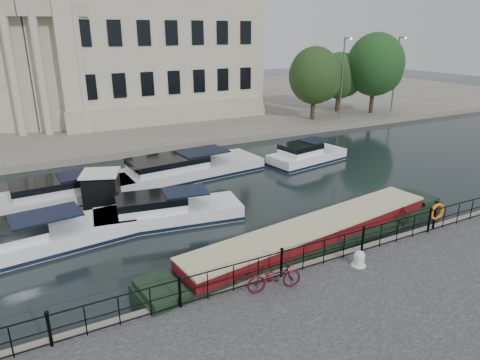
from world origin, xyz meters
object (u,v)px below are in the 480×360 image
Objects in this scene: mooring_bollard at (359,259)px; life_ring_post at (437,212)px; bicycle at (274,277)px; harbour_hut at (102,192)px; narrowboat at (315,240)px.

life_ring_post is (5.40, 0.85, 0.56)m from mooring_bollard.
harbour_hut is at bearing 27.20° from bicycle.
narrowboat is (0.05, 2.82, -0.49)m from mooring_bollard.
life_ring_post is 0.43× the size of harbour_hut.
narrowboat is (-5.35, 1.98, -1.05)m from life_ring_post.
life_ring_post is at bearing -75.98° from bicycle.
bicycle is 3.84m from mooring_bollard.
life_ring_post reaches higher than bicycle.
narrowboat is at bearing 89.04° from mooring_bollard.
narrowboat is at bearing -45.76° from bicycle.
harbour_hut is at bearing 122.33° from narrowboat.
bicycle is at bearing -153.03° from narrowboat.
narrowboat is 11.83m from harbour_hut.
bicycle reaches higher than narrowboat.
life_ring_post is at bearing 8.91° from mooring_bollard.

